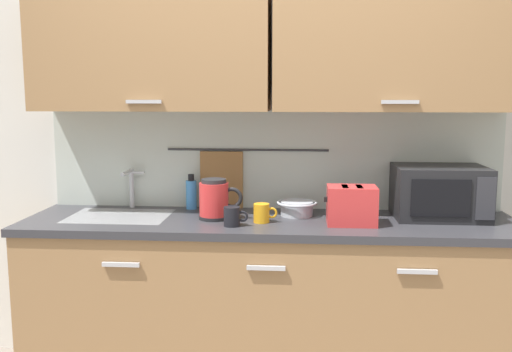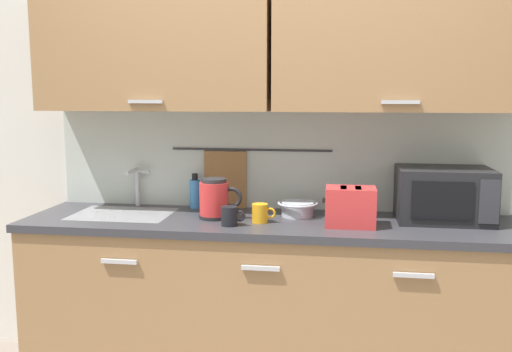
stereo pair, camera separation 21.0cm
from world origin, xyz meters
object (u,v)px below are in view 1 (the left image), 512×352
object	(u,v)px
mug_near_sink	(232,216)
toaster	(352,205)
electric_kettle	(215,200)
microwave	(440,192)
mixing_bowl	(297,207)
dish_soap_bottle	(191,194)
mug_by_kettle	(262,213)

from	to	relation	value
mug_near_sink	toaster	xyz separation A→B (m)	(0.58, 0.08, 0.05)
electric_kettle	mug_near_sink	bearing A→B (deg)	-54.21
electric_kettle	mug_near_sink	xyz separation A→B (m)	(0.11, -0.15, -0.05)
electric_kettle	toaster	world-z (taller)	electric_kettle
microwave	mixing_bowl	xyz separation A→B (m)	(-0.74, -0.01, -0.09)
dish_soap_bottle	mug_near_sink	bearing A→B (deg)	-54.78
dish_soap_bottle	mixing_bowl	world-z (taller)	dish_soap_bottle
electric_kettle	toaster	bearing A→B (deg)	-5.57
dish_soap_bottle	mug_by_kettle	world-z (taller)	dish_soap_bottle
microwave	dish_soap_bottle	xyz separation A→B (m)	(-1.33, 0.13, -0.05)
microwave	electric_kettle	world-z (taller)	microwave
electric_kettle	mixing_bowl	size ratio (longest dim) A/B	1.06
dish_soap_bottle	mug_by_kettle	size ratio (longest dim) A/B	1.63
electric_kettle	dish_soap_bottle	distance (m)	0.30
electric_kettle	toaster	xyz separation A→B (m)	(0.69, -0.07, -0.01)
dish_soap_bottle	microwave	bearing A→B (deg)	-5.42
mug_near_sink	mug_by_kettle	size ratio (longest dim) A/B	1.00
toaster	mug_by_kettle	xyz separation A→B (m)	(-0.44, 0.01, -0.05)
microwave	mug_near_sink	distance (m)	1.08
microwave	electric_kettle	size ratio (longest dim) A/B	2.03
microwave	mug_by_kettle	world-z (taller)	microwave
electric_kettle	dish_soap_bottle	size ratio (longest dim) A/B	1.16
electric_kettle	dish_soap_bottle	world-z (taller)	electric_kettle
mug_by_kettle	mixing_bowl	bearing A→B (deg)	44.25
electric_kettle	mixing_bowl	xyz separation A→B (m)	(0.42, 0.11, -0.06)
mug_near_sink	toaster	bearing A→B (deg)	8.16
electric_kettle	dish_soap_bottle	bearing A→B (deg)	124.86
electric_kettle	toaster	distance (m)	0.69
dish_soap_bottle	toaster	xyz separation A→B (m)	(0.86, -0.31, 0.01)
microwave	mug_by_kettle	size ratio (longest dim) A/B	3.83
mug_near_sink	mug_by_kettle	distance (m)	0.17
electric_kettle	mug_by_kettle	bearing A→B (deg)	-13.63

